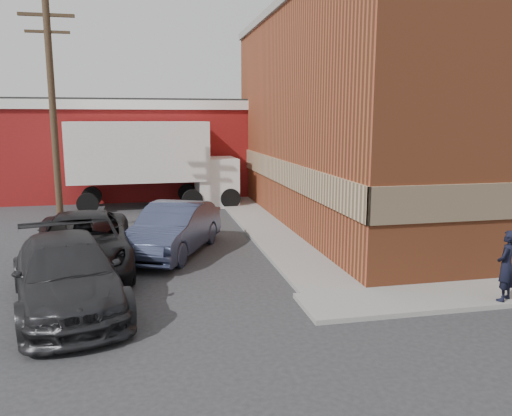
{
  "coord_description": "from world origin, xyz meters",
  "views": [
    {
      "loc": [
        -3.95,
        -11.64,
        4.48
      ],
      "look_at": [
        -0.71,
        3.53,
        1.72
      ],
      "focal_mm": 35.0,
      "sensor_mm": 36.0,
      "label": 1
    }
  ],
  "objects": [
    {
      "name": "suv_b",
      "position": [
        -5.99,
        0.5,
        0.84
      ],
      "size": [
        3.65,
        6.16,
        1.67
      ],
      "primitive_type": "imported",
      "rotation": [
        0.0,
        0.0,
        0.24
      ],
      "color": "#262629",
      "rests_on": "ground"
    },
    {
      "name": "brick_building",
      "position": [
        8.5,
        9.0,
        4.68
      ],
      "size": [
        14.25,
        18.25,
        9.36
      ],
      "color": "brown",
      "rests_on": "ground"
    },
    {
      "name": "ground",
      "position": [
        0.0,
        0.0,
        0.0
      ],
      "size": [
        90.0,
        90.0,
        0.0
      ],
      "primitive_type": "plane",
      "color": "#28282B",
      "rests_on": "ground"
    },
    {
      "name": "utility_pole",
      "position": [
        -7.5,
        9.0,
        4.75
      ],
      "size": [
        2.0,
        0.26,
        9.0
      ],
      "color": "#483724",
      "rests_on": "ground"
    },
    {
      "name": "sidewalk_west",
      "position": [
        0.6,
        9.0,
        0.06
      ],
      "size": [
        1.8,
        18.0,
        0.12
      ],
      "primitive_type": "cube",
      "color": "gray",
      "rests_on": "ground"
    },
    {
      "name": "suv_a",
      "position": [
        -5.99,
        3.54,
        0.85
      ],
      "size": [
        3.3,
        6.32,
        1.7
      ],
      "primitive_type": "imported",
      "rotation": [
        0.0,
        0.0,
        0.08
      ],
      "color": "black",
      "rests_on": "ground"
    },
    {
      "name": "man",
      "position": [
        4.4,
        -1.55,
        0.99
      ],
      "size": [
        0.76,
        0.7,
        1.75
      ],
      "primitive_type": "imported",
      "rotation": [
        0.0,
        0.0,
        3.73
      ],
      "color": "black",
      "rests_on": "sidewalk_south"
    },
    {
      "name": "warehouse",
      "position": [
        -6.0,
        20.0,
        2.81
      ],
      "size": [
        16.3,
        8.3,
        5.6
      ],
      "color": "maroon",
      "rests_on": "ground"
    },
    {
      "name": "box_truck",
      "position": [
        -3.59,
        14.25,
        2.52
      ],
      "size": [
        8.93,
        2.93,
        4.37
      ],
      "rotation": [
        0.0,
        0.0,
        0.03
      ],
      "color": "white",
      "rests_on": "ground"
    },
    {
      "name": "sedan",
      "position": [
        -3.25,
        4.92,
        0.85
      ],
      "size": [
        3.77,
        5.44,
        1.7
      ],
      "primitive_type": "imported",
      "rotation": [
        0.0,
        0.0,
        -0.43
      ],
      "color": "#343B57",
      "rests_on": "ground"
    }
  ]
}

